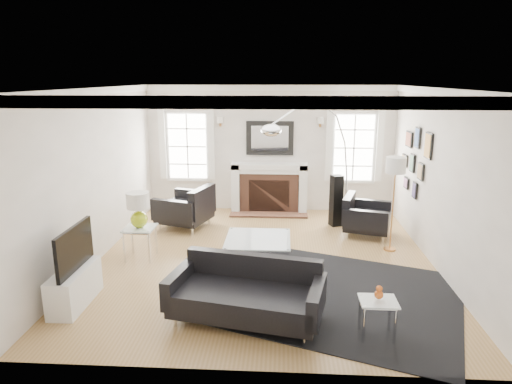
# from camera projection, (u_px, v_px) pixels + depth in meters

# --- Properties ---
(floor) EXTENTS (6.00, 6.00, 0.00)m
(floor) POSITION_uv_depth(u_px,v_px,m) (264.00, 259.00, 7.63)
(floor) COLOR #9B7341
(floor) RESTS_ON ground
(back_wall) EXTENTS (5.50, 0.04, 2.80)m
(back_wall) POSITION_uv_depth(u_px,v_px,m) (270.00, 149.00, 10.19)
(back_wall) COLOR silver
(back_wall) RESTS_ON floor
(front_wall) EXTENTS (5.50, 0.04, 2.80)m
(front_wall) POSITION_uv_depth(u_px,v_px,m) (251.00, 244.00, 4.39)
(front_wall) COLOR silver
(front_wall) RESTS_ON floor
(left_wall) EXTENTS (0.04, 6.00, 2.80)m
(left_wall) POSITION_uv_depth(u_px,v_px,m) (96.00, 176.00, 7.45)
(left_wall) COLOR silver
(left_wall) RESTS_ON floor
(right_wall) EXTENTS (0.04, 6.00, 2.80)m
(right_wall) POSITION_uv_depth(u_px,v_px,m) (440.00, 180.00, 7.13)
(right_wall) COLOR silver
(right_wall) RESTS_ON floor
(ceiling) EXTENTS (5.50, 6.00, 0.02)m
(ceiling) POSITION_uv_depth(u_px,v_px,m) (265.00, 88.00, 6.95)
(ceiling) COLOR white
(ceiling) RESTS_ON back_wall
(crown_molding) EXTENTS (5.50, 6.00, 0.12)m
(crown_molding) POSITION_uv_depth(u_px,v_px,m) (265.00, 92.00, 6.96)
(crown_molding) COLOR white
(crown_molding) RESTS_ON back_wall
(fireplace) EXTENTS (1.70, 0.69, 1.11)m
(fireplace) POSITION_uv_depth(u_px,v_px,m) (269.00, 188.00, 10.20)
(fireplace) COLOR white
(fireplace) RESTS_ON floor
(mantel_mirror) EXTENTS (1.05, 0.07, 0.75)m
(mantel_mirror) POSITION_uv_depth(u_px,v_px,m) (270.00, 138.00, 10.09)
(mantel_mirror) COLOR black
(mantel_mirror) RESTS_ON back_wall
(window_left) EXTENTS (1.24, 0.15, 1.62)m
(window_left) POSITION_uv_depth(u_px,v_px,m) (187.00, 146.00, 10.24)
(window_left) COLOR white
(window_left) RESTS_ON back_wall
(window_right) EXTENTS (1.24, 0.15, 1.62)m
(window_right) POSITION_uv_depth(u_px,v_px,m) (354.00, 148.00, 10.02)
(window_right) COLOR white
(window_right) RESTS_ON back_wall
(gallery_wall) EXTENTS (0.04, 1.73, 1.29)m
(gallery_wall) POSITION_uv_depth(u_px,v_px,m) (415.00, 157.00, 8.36)
(gallery_wall) COLOR black
(gallery_wall) RESTS_ON right_wall
(tv_unit) EXTENTS (0.35, 1.00, 1.09)m
(tv_unit) POSITION_uv_depth(u_px,v_px,m) (75.00, 281.00, 6.05)
(tv_unit) COLOR white
(tv_unit) RESTS_ON floor
(area_rug) EXTENTS (4.16, 3.82, 0.01)m
(area_rug) POSITION_uv_depth(u_px,v_px,m) (332.00, 294.00, 6.39)
(area_rug) COLOR black
(area_rug) RESTS_ON floor
(sofa) EXTENTS (2.03, 1.23, 0.62)m
(sofa) POSITION_uv_depth(u_px,v_px,m) (247.00, 294.00, 5.68)
(sofa) COLOR black
(sofa) RESTS_ON floor
(armchair_left) EXTENTS (1.19, 1.27, 0.70)m
(armchair_left) POSITION_uv_depth(u_px,v_px,m) (188.00, 209.00, 9.17)
(armchair_left) COLOR black
(armchair_left) RESTS_ON floor
(armchair_right) EXTENTS (1.05, 1.12, 0.63)m
(armchair_right) POSITION_uv_depth(u_px,v_px,m) (364.00, 217.00, 8.75)
(armchair_right) COLOR black
(armchair_right) RESTS_ON floor
(coffee_table) EXTENTS (1.03, 1.03, 0.46)m
(coffee_table) POSITION_uv_depth(u_px,v_px,m) (258.00, 240.00, 7.30)
(coffee_table) COLOR silver
(coffee_table) RESTS_ON floor
(side_table_left) EXTENTS (0.50, 0.50, 0.55)m
(side_table_left) POSITION_uv_depth(u_px,v_px,m) (140.00, 233.00, 7.57)
(side_table_left) COLOR silver
(side_table_left) RESTS_ON floor
(nesting_table) EXTENTS (0.43, 0.36, 0.47)m
(nesting_table) POSITION_uv_depth(u_px,v_px,m) (378.00, 309.00, 5.26)
(nesting_table) COLOR silver
(nesting_table) RESTS_ON floor
(gourd_lamp) EXTENTS (0.37, 0.37, 0.60)m
(gourd_lamp) POSITION_uv_depth(u_px,v_px,m) (138.00, 208.00, 7.46)
(gourd_lamp) COLOR #A8C118
(gourd_lamp) RESTS_ON side_table_left
(orange_vase) EXTENTS (0.10, 0.10, 0.16)m
(orange_vase) POSITION_uv_depth(u_px,v_px,m) (379.00, 293.00, 5.22)
(orange_vase) COLOR #C15318
(orange_vase) RESTS_ON nesting_table
(arc_floor_lamp) EXTENTS (1.85, 1.71, 2.61)m
(arc_floor_lamp) POSITION_uv_depth(u_px,v_px,m) (312.00, 161.00, 8.64)
(arc_floor_lamp) COLOR silver
(arc_floor_lamp) RESTS_ON floor
(stick_floor_lamp) EXTENTS (0.34, 0.34, 1.66)m
(stick_floor_lamp) POSITION_uv_depth(u_px,v_px,m) (396.00, 170.00, 7.70)
(stick_floor_lamp) COLOR #C38343
(stick_floor_lamp) RESTS_ON floor
(speaker_tower) EXTENTS (0.27, 0.27, 1.05)m
(speaker_tower) POSITION_uv_depth(u_px,v_px,m) (336.00, 201.00, 9.26)
(speaker_tower) COLOR black
(speaker_tower) RESTS_ON floor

